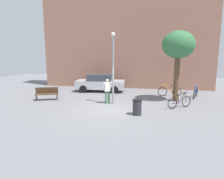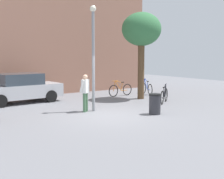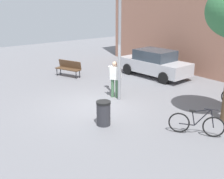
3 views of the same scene
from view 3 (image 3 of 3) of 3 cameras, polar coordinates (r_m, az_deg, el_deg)
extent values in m
plane|color=slate|center=(12.15, -3.55, -3.29)|extent=(36.00, 36.00, 0.00)
cylinder|color=gray|center=(12.32, 1.50, 7.69)|extent=(0.13, 0.13, 4.41)
cylinder|color=#47704C|center=(13.10, 0.11, 0.28)|extent=(0.14, 0.14, 0.85)
cylinder|color=#47704C|center=(13.05, 0.95, 0.20)|extent=(0.14, 0.14, 0.85)
cube|color=white|center=(12.88, 0.54, 3.32)|extent=(0.45, 0.41, 0.60)
sphere|color=tan|center=(12.78, 0.55, 5.10)|extent=(0.22, 0.22, 0.22)
cylinder|color=white|center=(12.99, -0.46, 3.58)|extent=(0.21, 0.24, 0.55)
cylinder|color=white|center=(12.85, 1.68, 3.43)|extent=(0.21, 0.24, 0.55)
cube|color=#513823|center=(16.79, -8.75, 4.04)|extent=(1.65, 0.97, 0.06)
cube|color=#513823|center=(16.87, -8.36, 4.99)|extent=(1.54, 0.67, 0.44)
cylinder|color=black|center=(16.27, -7.15, 2.80)|extent=(0.05, 0.05, 0.42)
cylinder|color=black|center=(17.20, -10.88, 3.43)|extent=(0.05, 0.05, 0.42)
cylinder|color=black|center=(16.51, -6.45, 3.05)|extent=(0.05, 0.05, 0.42)
cylinder|color=black|center=(17.43, -10.17, 3.65)|extent=(0.05, 0.05, 0.42)
torus|color=black|center=(9.94, 19.52, -7.01)|extent=(0.61, 0.45, 0.71)
torus|color=black|center=(9.94, 13.16, -6.43)|extent=(0.61, 0.45, 0.71)
cylinder|color=black|center=(9.82, 17.56, -5.31)|extent=(0.43, 0.31, 0.64)
cylinder|color=black|center=(9.73, 17.39, -4.01)|extent=(0.50, 0.36, 0.18)
cylinder|color=black|center=(9.84, 15.86, -5.56)|extent=(0.13, 0.11, 0.48)
cylinder|color=black|center=(9.94, 14.59, -6.70)|extent=(0.43, 0.31, 0.04)
cylinder|color=black|center=(9.83, 19.31, -5.47)|extent=(0.16, 0.12, 0.63)
cube|color=black|center=(9.75, 15.69, -4.10)|extent=(0.21, 0.18, 0.04)
cylinder|color=black|center=(9.71, 19.11, -3.75)|extent=(0.38, 0.28, 0.03)
cube|color=#B7B7BC|center=(16.81, 8.41, 4.67)|extent=(4.31, 2.00, 0.70)
cube|color=#333D47|center=(16.68, 8.51, 6.77)|extent=(2.21, 1.71, 0.60)
cylinder|color=black|center=(16.71, 13.68, 3.22)|extent=(0.65, 0.27, 0.64)
cylinder|color=black|center=(15.46, 10.27, 2.29)|extent=(0.65, 0.27, 0.64)
cylinder|color=black|center=(18.33, 6.76, 4.84)|extent=(0.65, 0.27, 0.64)
cylinder|color=black|center=(17.19, 3.19, 4.09)|extent=(0.65, 0.27, 0.64)
cylinder|color=#2D2D33|center=(10.23, -1.70, -4.94)|extent=(0.49, 0.49, 0.81)
cylinder|color=black|center=(10.07, -1.72, -2.60)|extent=(0.52, 0.52, 0.08)
camera|label=1|loc=(8.84, -74.09, -1.12)|focal=32.51mm
camera|label=2|loc=(17.29, -51.50, 5.32)|focal=49.81mm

